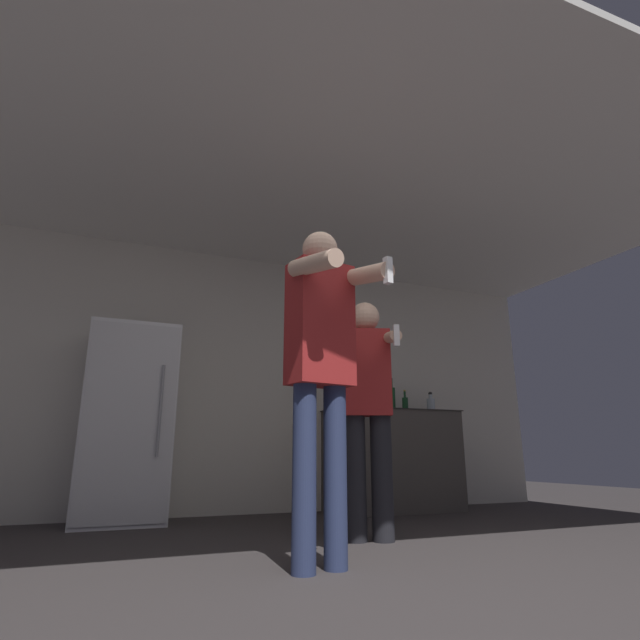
{
  "coord_description": "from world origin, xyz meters",
  "views": [
    {
      "loc": [
        -1.18,
        -1.52,
        0.55
      ],
      "look_at": [
        -0.18,
        0.91,
        1.25
      ],
      "focal_mm": 28.0,
      "sensor_mm": 36.0,
      "label": 1
    }
  ],
  "objects_px": {
    "bottle_green_wine": "(405,404)",
    "person_woman_foreground": "(322,355)",
    "bottle_amber_bourbon": "(355,396)",
    "bottle_short_whiskey": "(431,404)",
    "refrigerator": "(128,422)",
    "person_man_side": "(367,403)",
    "bottle_clear_vodka": "(372,400)",
    "bottle_tall_gin": "(392,398)"
  },
  "relations": [
    {
      "from": "bottle_tall_gin",
      "to": "bottle_short_whiskey",
      "type": "distance_m",
      "value": 0.48
    },
    {
      "from": "bottle_green_wine",
      "to": "person_woman_foreground",
      "type": "distance_m",
      "value": 2.85
    },
    {
      "from": "bottle_amber_bourbon",
      "to": "person_man_side",
      "type": "height_order",
      "value": "person_man_side"
    },
    {
      "from": "bottle_amber_bourbon",
      "to": "person_woman_foreground",
      "type": "distance_m",
      "value": 2.51
    },
    {
      "from": "bottle_green_wine",
      "to": "person_man_side",
      "type": "height_order",
      "value": "person_man_side"
    },
    {
      "from": "refrigerator",
      "to": "person_man_side",
      "type": "relative_size",
      "value": 1.0
    },
    {
      "from": "bottle_tall_gin",
      "to": "person_woman_foreground",
      "type": "distance_m",
      "value": 2.75
    },
    {
      "from": "bottle_tall_gin",
      "to": "bottle_short_whiskey",
      "type": "height_order",
      "value": "bottle_tall_gin"
    },
    {
      "from": "bottle_green_wine",
      "to": "person_man_side",
      "type": "bearing_deg",
      "value": -129.69
    },
    {
      "from": "bottle_clear_vodka",
      "to": "bottle_short_whiskey",
      "type": "xyz_separation_m",
      "value": [
        0.71,
        -0.0,
        -0.01
      ]
    },
    {
      "from": "refrigerator",
      "to": "bottle_clear_vodka",
      "type": "distance_m",
      "value": 2.35
    },
    {
      "from": "refrigerator",
      "to": "bottle_short_whiskey",
      "type": "height_order",
      "value": "refrigerator"
    },
    {
      "from": "refrigerator",
      "to": "bottle_green_wine",
      "type": "relative_size",
      "value": 7.15
    },
    {
      "from": "bottle_short_whiskey",
      "to": "bottle_amber_bourbon",
      "type": "bearing_deg",
      "value": -180.0
    },
    {
      "from": "person_woman_foreground",
      "to": "bottle_tall_gin",
      "type": "bearing_deg",
      "value": 51.93
    },
    {
      "from": "bottle_short_whiskey",
      "to": "person_man_side",
      "type": "bearing_deg",
      "value": -136.34
    },
    {
      "from": "bottle_green_wine",
      "to": "bottle_short_whiskey",
      "type": "xyz_separation_m",
      "value": [
        0.32,
        0.0,
        0.01
      ]
    },
    {
      "from": "bottle_green_wine",
      "to": "bottle_clear_vodka",
      "type": "distance_m",
      "value": 0.39
    },
    {
      "from": "bottle_amber_bourbon",
      "to": "person_man_side",
      "type": "xyz_separation_m",
      "value": [
        -0.64,
        -1.48,
        -0.23
      ]
    },
    {
      "from": "person_man_side",
      "to": "bottle_short_whiskey",
      "type": "bearing_deg",
      "value": 43.66
    },
    {
      "from": "bottle_green_wine",
      "to": "person_woman_foreground",
      "type": "xyz_separation_m",
      "value": [
        -1.85,
        -2.16,
        -0.01
      ]
    },
    {
      "from": "bottle_clear_vodka",
      "to": "bottle_green_wine",
      "type": "bearing_deg",
      "value": -0.0
    },
    {
      "from": "bottle_amber_bourbon",
      "to": "bottle_short_whiskey",
      "type": "height_order",
      "value": "bottle_amber_bourbon"
    },
    {
      "from": "bottle_clear_vodka",
      "to": "bottle_tall_gin",
      "type": "height_order",
      "value": "bottle_tall_gin"
    },
    {
      "from": "bottle_tall_gin",
      "to": "person_man_side",
      "type": "bearing_deg",
      "value": -125.93
    },
    {
      "from": "bottle_green_wine",
      "to": "bottle_short_whiskey",
      "type": "bearing_deg",
      "value": 0.0
    },
    {
      "from": "bottle_green_wine",
      "to": "bottle_tall_gin",
      "type": "height_order",
      "value": "bottle_tall_gin"
    },
    {
      "from": "bottle_green_wine",
      "to": "person_woman_foreground",
      "type": "height_order",
      "value": "person_woman_foreground"
    },
    {
      "from": "bottle_short_whiskey",
      "to": "person_woman_foreground",
      "type": "bearing_deg",
      "value": -135.13
    },
    {
      "from": "bottle_short_whiskey",
      "to": "person_woman_foreground",
      "type": "distance_m",
      "value": 3.07
    },
    {
      "from": "person_woman_foreground",
      "to": "bottle_short_whiskey",
      "type": "bearing_deg",
      "value": 44.87
    },
    {
      "from": "refrigerator",
      "to": "bottle_amber_bourbon",
      "type": "bearing_deg",
      "value": 0.02
    },
    {
      "from": "bottle_green_wine",
      "to": "person_man_side",
      "type": "distance_m",
      "value": 1.93
    },
    {
      "from": "bottle_clear_vodka",
      "to": "bottle_short_whiskey",
      "type": "height_order",
      "value": "bottle_clear_vodka"
    },
    {
      "from": "bottle_clear_vodka",
      "to": "person_woman_foreground",
      "type": "height_order",
      "value": "person_woman_foreground"
    },
    {
      "from": "bottle_short_whiskey",
      "to": "person_man_side",
      "type": "relative_size",
      "value": 0.14
    },
    {
      "from": "refrigerator",
      "to": "bottle_green_wine",
      "type": "bearing_deg",
      "value": 0.02
    },
    {
      "from": "bottle_clear_vodka",
      "to": "bottle_tall_gin",
      "type": "distance_m",
      "value": 0.24
    },
    {
      "from": "bottle_clear_vodka",
      "to": "bottle_tall_gin",
      "type": "bearing_deg",
      "value": -0.0
    },
    {
      "from": "bottle_amber_bourbon",
      "to": "bottle_short_whiskey",
      "type": "bearing_deg",
      "value": 0.0
    },
    {
      "from": "refrigerator",
      "to": "bottle_clear_vodka",
      "type": "height_order",
      "value": "refrigerator"
    },
    {
      "from": "bottle_clear_vodka",
      "to": "bottle_short_whiskey",
      "type": "distance_m",
      "value": 0.71
    }
  ]
}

